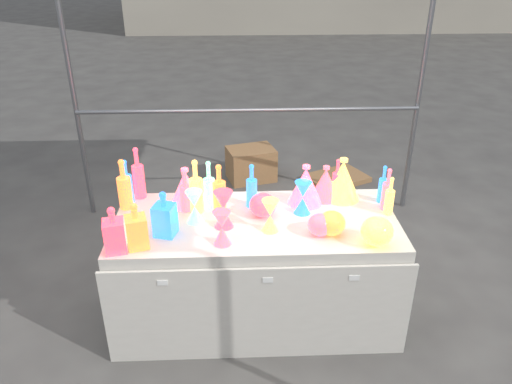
{
  "coord_description": "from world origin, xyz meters",
  "views": [
    {
      "loc": [
        -0.11,
        -2.73,
        2.35
      ],
      "look_at": [
        0.0,
        0.0,
        0.95
      ],
      "focal_mm": 35.0,
      "sensor_mm": 36.0,
      "label": 1
    }
  ],
  "objects_px": {
    "display_table": "(256,269)",
    "decanter_0": "(136,225)",
    "bottle_0": "(124,184)",
    "cardboard_box_closed": "(251,164)",
    "hourglass_0": "(224,209)",
    "globe_0": "(332,224)",
    "lampshade_0": "(186,187)"
  },
  "relations": [
    {
      "from": "display_table",
      "to": "bottle_0",
      "type": "bearing_deg",
      "value": 166.19
    },
    {
      "from": "bottle_0",
      "to": "decanter_0",
      "type": "relative_size",
      "value": 1.23
    },
    {
      "from": "display_table",
      "to": "decanter_0",
      "type": "xyz_separation_m",
      "value": [
        -0.69,
        -0.26,
        0.52
      ]
    },
    {
      "from": "cardboard_box_closed",
      "to": "globe_0",
      "type": "xyz_separation_m",
      "value": [
        0.41,
        -2.35,
        0.64
      ]
    },
    {
      "from": "decanter_0",
      "to": "globe_0",
      "type": "xyz_separation_m",
      "value": [
        1.14,
        0.09,
        -0.07
      ]
    },
    {
      "from": "globe_0",
      "to": "bottle_0",
      "type": "bearing_deg",
      "value": 163.48
    },
    {
      "from": "cardboard_box_closed",
      "to": "display_table",
      "type": "bearing_deg",
      "value": -106.67
    },
    {
      "from": "cardboard_box_closed",
      "to": "globe_0",
      "type": "relative_size",
      "value": 2.9
    },
    {
      "from": "hourglass_0",
      "to": "bottle_0",
      "type": "bearing_deg",
      "value": 157.59
    },
    {
      "from": "cardboard_box_closed",
      "to": "bottle_0",
      "type": "distance_m",
      "value": 2.28
    },
    {
      "from": "decanter_0",
      "to": "globe_0",
      "type": "relative_size",
      "value": 1.7
    },
    {
      "from": "display_table",
      "to": "hourglass_0",
      "type": "distance_m",
      "value": 0.54
    },
    {
      "from": "display_table",
      "to": "lampshade_0",
      "type": "height_order",
      "value": "lampshade_0"
    },
    {
      "from": "decanter_0",
      "to": "globe_0",
      "type": "distance_m",
      "value": 1.15
    },
    {
      "from": "display_table",
      "to": "bottle_0",
      "type": "relative_size",
      "value": 5.3
    },
    {
      "from": "bottle_0",
      "to": "display_table",
      "type": "bearing_deg",
      "value": -13.81
    },
    {
      "from": "cardboard_box_closed",
      "to": "hourglass_0",
      "type": "bearing_deg",
      "value": -111.79
    },
    {
      "from": "cardboard_box_closed",
      "to": "lampshade_0",
      "type": "height_order",
      "value": "lampshade_0"
    },
    {
      "from": "decanter_0",
      "to": "globe_0",
      "type": "height_order",
      "value": "decanter_0"
    },
    {
      "from": "display_table",
      "to": "decanter_0",
      "type": "bearing_deg",
      "value": -159.16
    },
    {
      "from": "globe_0",
      "to": "lampshade_0",
      "type": "xyz_separation_m",
      "value": [
        -0.9,
        0.42,
        0.06
      ]
    },
    {
      "from": "bottle_0",
      "to": "cardboard_box_closed",
      "type": "bearing_deg",
      "value": 65.73
    },
    {
      "from": "cardboard_box_closed",
      "to": "bottle_0",
      "type": "height_order",
      "value": "bottle_0"
    },
    {
      "from": "decanter_0",
      "to": "hourglass_0",
      "type": "height_order",
      "value": "decanter_0"
    },
    {
      "from": "decanter_0",
      "to": "lampshade_0",
      "type": "bearing_deg",
      "value": 48.76
    },
    {
      "from": "display_table",
      "to": "cardboard_box_closed",
      "type": "xyz_separation_m",
      "value": [
        0.04,
        2.18,
        -0.2
      ]
    },
    {
      "from": "cardboard_box_closed",
      "to": "lampshade_0",
      "type": "xyz_separation_m",
      "value": [
        -0.49,
        -1.94,
        0.71
      ]
    },
    {
      "from": "display_table",
      "to": "bottle_0",
      "type": "distance_m",
      "value": 1.03
    },
    {
      "from": "cardboard_box_closed",
      "to": "globe_0",
      "type": "height_order",
      "value": "globe_0"
    },
    {
      "from": "cardboard_box_closed",
      "to": "hourglass_0",
      "type": "distance_m",
      "value": 2.35
    },
    {
      "from": "decanter_0",
      "to": "lampshade_0",
      "type": "distance_m",
      "value": 0.56
    },
    {
      "from": "bottle_0",
      "to": "hourglass_0",
      "type": "distance_m",
      "value": 0.7
    }
  ]
}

